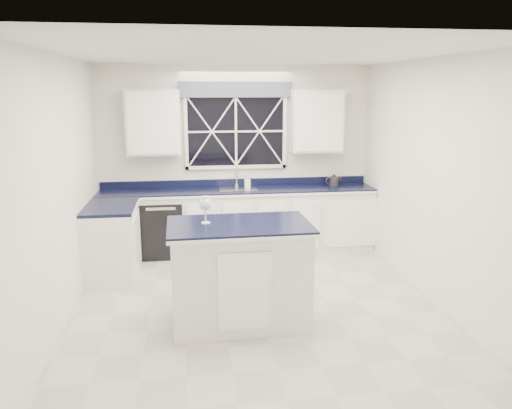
{
  "coord_description": "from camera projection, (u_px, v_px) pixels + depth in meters",
  "views": [
    {
      "loc": [
        -0.71,
        -5.12,
        2.36
      ],
      "look_at": [
        0.05,
        0.4,
        1.07
      ],
      "focal_mm": 35.0,
      "sensor_mm": 36.0,
      "label": 1
    }
  ],
  "objects": [
    {
      "name": "soap_bottle",
      "position": [
        247.0,
        181.0,
        7.36
      ],
      "size": [
        0.08,
        0.09,
        0.18
      ],
      "primitive_type": "imported",
      "rotation": [
        0.0,
        0.0,
        0.08
      ],
      "color": "silver",
      "rests_on": "countertop"
    },
    {
      "name": "upper_cabinets",
      "position": [
        237.0,
        122.0,
        7.15
      ],
      "size": [
        3.1,
        0.34,
        0.9
      ],
      "color": "white",
      "rests_on": "ground"
    },
    {
      "name": "wine_glass",
      "position": [
        205.0,
        205.0,
        4.92
      ],
      "size": [
        0.11,
        0.11,
        0.27
      ],
      "color": "white",
      "rests_on": "island"
    },
    {
      "name": "ground",
      "position": [
        257.0,
        305.0,
        5.57
      ],
      "size": [
        4.5,
        4.5,
        0.0
      ],
      "primitive_type": "plane",
      "color": "#B4B4AF",
      "rests_on": "ground"
    },
    {
      "name": "dishwasher",
      "position": [
        163.0,
        227.0,
        7.21
      ],
      "size": [
        0.6,
        0.58,
        0.82
      ],
      "primitive_type": "cube",
      "color": "black",
      "rests_on": "ground"
    },
    {
      "name": "island",
      "position": [
        239.0,
        273.0,
        5.07
      ],
      "size": [
        1.43,
        0.88,
        1.06
      ],
      "rotation": [
        0.0,
        0.0,
        0.02
      ],
      "color": "white",
      "rests_on": "ground"
    },
    {
      "name": "kettle",
      "position": [
        334.0,
        180.0,
        7.51
      ],
      "size": [
        0.25,
        0.16,
        0.18
      ],
      "rotation": [
        0.0,
        0.0,
        0.05
      ],
      "color": "#2E2E31",
      "rests_on": "countertop"
    },
    {
      "name": "countertop",
      "position": [
        238.0,
        190.0,
        7.24
      ],
      "size": [
        3.98,
        0.64,
        0.04
      ],
      "primitive_type": "cube",
      "color": "black",
      "rests_on": "base_cabinets"
    },
    {
      "name": "window",
      "position": [
        236.0,
        126.0,
        7.28
      ],
      "size": [
        1.65,
        0.09,
        1.26
      ],
      "color": "black",
      "rests_on": "ground"
    },
    {
      "name": "faucet",
      "position": [
        237.0,
        176.0,
        7.39
      ],
      "size": [
        0.05,
        0.2,
        0.3
      ],
      "color": "#BDBDBF",
      "rests_on": "countertop"
    },
    {
      "name": "back_wall",
      "position": [
        236.0,
        158.0,
        7.43
      ],
      "size": [
        4.0,
        0.1,
        2.7
      ],
      "primitive_type": "cube",
      "color": "white",
      "rests_on": "ground"
    },
    {
      "name": "base_cabinets",
      "position": [
        217.0,
        225.0,
        7.15
      ],
      "size": [
        3.99,
        1.6,
        0.9
      ],
      "color": "white",
      "rests_on": "ground"
    },
    {
      "name": "rug",
      "position": [
        226.0,
        273.0,
        6.5
      ],
      "size": [
        1.22,
        0.89,
        0.02
      ],
      "rotation": [
        0.0,
        0.0,
        -0.21
      ],
      "color": "#A8A8A3",
      "rests_on": "ground"
    }
  ]
}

